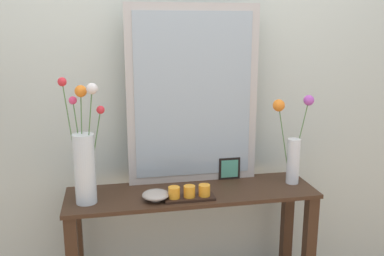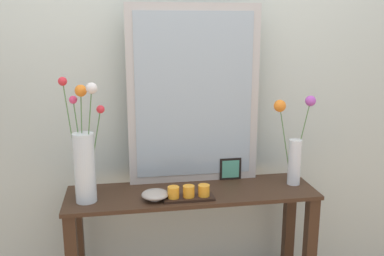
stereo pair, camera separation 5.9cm
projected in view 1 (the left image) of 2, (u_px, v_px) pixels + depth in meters
wall_back at (181, 78)px, 2.32m from camera, size 6.40×0.08×2.70m
console_table at (192, 251)px, 2.23m from camera, size 1.25×0.36×0.82m
mirror_leaning at (193, 96)px, 2.20m from camera, size 0.68×0.03×0.92m
tall_vase_left at (84, 160)px, 1.97m from camera, size 0.20×0.12×0.59m
vase_right at (293, 146)px, 2.22m from camera, size 0.23×0.08×0.47m
candle_tray at (189, 194)px, 2.05m from camera, size 0.24×0.09×0.07m
picture_frame_small at (229, 168)px, 2.31m from camera, size 0.12×0.01×0.12m
decorative_bowl at (156, 195)px, 2.03m from camera, size 0.13×0.13×0.05m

